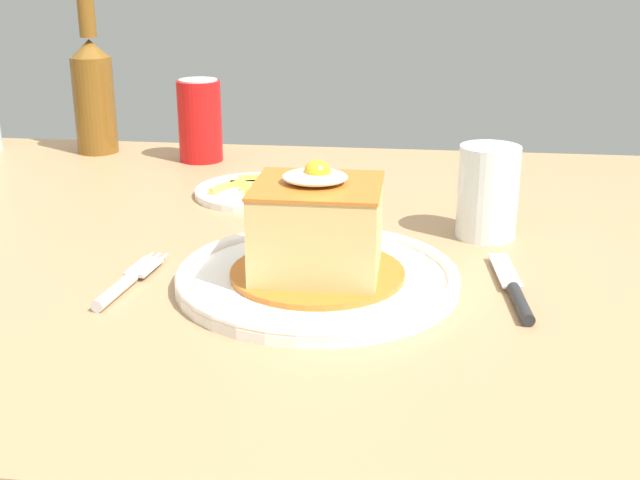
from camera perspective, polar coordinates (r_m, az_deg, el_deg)
dining_table at (r=0.99m, az=-3.79°, el=-5.49°), size 1.26×0.92×0.72m
main_plate at (r=0.82m, az=-0.17°, el=-2.51°), size 0.28×0.28×0.02m
sandwich_meal at (r=0.80m, az=-0.18°, el=0.59°), size 0.17×0.17×0.12m
fork at (r=0.83m, az=-13.09°, el=-2.85°), size 0.03×0.14×0.01m
knife at (r=0.81m, az=13.14°, el=-3.55°), size 0.03×0.17×0.01m
soda_can at (r=1.30m, az=-8.16°, el=8.03°), size 0.07×0.07×0.12m
beer_bottle_amber at (r=1.38m, az=-15.14°, el=9.83°), size 0.06×0.06×0.27m
drinking_glass at (r=0.96m, az=11.29°, el=2.80°), size 0.07×0.07×0.10m
side_plate_fries at (r=1.12m, az=-4.15°, el=3.34°), size 0.17×0.17×0.02m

